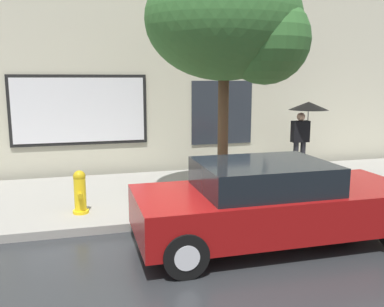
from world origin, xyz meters
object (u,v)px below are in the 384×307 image
object	(u,v)px
fire_hydrant	(80,192)
pedestrian_with_umbrella	(306,115)
street_tree	(233,24)
parked_car	(273,202)

from	to	relation	value
fire_hydrant	pedestrian_with_umbrella	size ratio (longest dim) A/B	0.43
street_tree	pedestrian_with_umbrella	bearing A→B (deg)	34.91
fire_hydrant	pedestrian_with_umbrella	world-z (taller)	pedestrian_with_umbrella
fire_hydrant	street_tree	world-z (taller)	street_tree
parked_car	street_tree	bearing A→B (deg)	89.20
parked_car	fire_hydrant	xyz separation A→B (m)	(-3.02, 1.91, -0.12)
parked_car	pedestrian_with_umbrella	xyz separation A→B (m)	(2.93, 4.08, 1.01)
parked_car	fire_hydrant	bearing A→B (deg)	147.79
parked_car	street_tree	world-z (taller)	street_tree
pedestrian_with_umbrella	street_tree	world-z (taller)	street_tree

